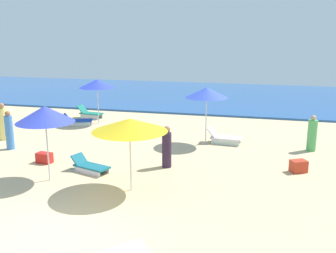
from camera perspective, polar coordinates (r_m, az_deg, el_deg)
ground_plane at (r=10.18m, az=-17.22°, el=-15.40°), size 60.00×60.00×0.00m
ocean at (r=30.80m, az=5.03°, el=4.59°), size 60.00×14.92×0.12m
umbrella_1 at (r=21.36m, az=-10.33°, el=6.20°), size 1.95×1.95×2.41m
lounge_chair_1_0 at (r=23.05m, az=-11.39°, el=1.90°), size 1.51×0.75×0.73m
lounge_chair_1_1 at (r=21.48m, az=-13.19°, el=0.85°), size 1.64×1.13×0.63m
umbrella_2 at (r=13.17m, az=-17.59°, el=1.73°), size 1.90×1.90×2.54m
lounge_chair_2_0 at (r=14.20m, az=-11.41°, el=-5.69°), size 1.53×0.97×0.56m
umbrella_3 at (r=16.95m, az=5.69°, el=4.98°), size 1.86×1.86×2.55m
lounge_chair_3_0 at (r=17.60m, az=8.16°, el=-1.60°), size 1.56×0.76×0.70m
umbrella_4 at (r=11.82m, az=-5.63°, el=0.22°), size 2.32×2.32×2.31m
beachgoer_3 at (r=17.30m, az=20.37°, el=-1.12°), size 0.52×0.52×1.52m
beachgoer_4 at (r=19.42m, az=-23.04°, el=0.51°), size 0.45×0.45×1.73m
beachgoer_5 at (r=14.24m, az=-0.19°, el=-3.17°), size 0.47×0.47×1.55m
beachgoer_6 at (r=17.75m, az=-22.24°, el=-0.67°), size 0.34×0.34×1.66m
cooler_box_0 at (r=14.65m, az=18.58°, el=-5.53°), size 0.67×0.60×0.43m
cooler_box_2 at (r=15.58m, az=-17.67°, el=-4.39°), size 0.61×0.40×0.40m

